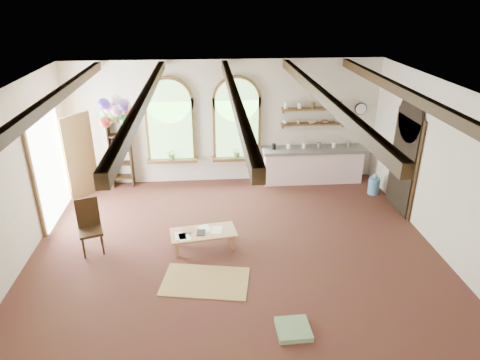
{
  "coord_description": "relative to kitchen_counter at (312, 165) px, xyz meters",
  "views": [
    {
      "loc": [
        -0.5,
        -7.17,
        4.78
      ],
      "look_at": [
        0.15,
        0.6,
        1.27
      ],
      "focal_mm": 32.0,
      "sensor_mm": 36.0,
      "label": 1
    }
  ],
  "objects": [
    {
      "name": "floor",
      "position": [
        -2.3,
        -3.2,
        -0.48
      ],
      "size": [
        8.0,
        8.0,
        0.0
      ],
      "primitive_type": "plane",
      "color": "#522621",
      "rests_on": "ground"
    },
    {
      "name": "ceiling_beams",
      "position": [
        -2.3,
        -3.2,
        2.62
      ],
      "size": [
        6.2,
        6.8,
        0.18
      ],
      "primitive_type": null,
      "color": "#311D0F",
      "rests_on": "ceiling"
    },
    {
      "name": "window_left",
      "position": [
        -3.7,
        0.23,
        1.16
      ],
      "size": [
        1.3,
        0.28,
        2.2
      ],
      "color": "brown",
      "rests_on": "floor"
    },
    {
      "name": "window_right",
      "position": [
        -2.0,
        0.23,
        1.16
      ],
      "size": [
        1.3,
        0.28,
        2.2
      ],
      "color": "brown",
      "rests_on": "floor"
    },
    {
      "name": "left_doorway",
      "position": [
        -6.25,
        -1.4,
        0.67
      ],
      "size": [
        0.1,
        1.9,
        2.5
      ],
      "primitive_type": "cube",
      "color": "brown",
      "rests_on": "floor"
    },
    {
      "name": "right_doorway",
      "position": [
        1.65,
        -1.7,
        0.62
      ],
      "size": [
        0.1,
        1.3,
        2.4
      ],
      "primitive_type": "cube",
      "color": "black",
      "rests_on": "floor"
    },
    {
      "name": "kitchen_counter",
      "position": [
        0.0,
        0.0,
        0.0
      ],
      "size": [
        2.68,
        0.62,
        0.94
      ],
      "color": "white",
      "rests_on": "floor"
    },
    {
      "name": "wall_shelf_lower",
      "position": [
        0.0,
        0.18,
        1.07
      ],
      "size": [
        1.7,
        0.24,
        0.04
      ],
      "primitive_type": "cube",
      "color": "brown",
      "rests_on": "wall_back"
    },
    {
      "name": "wall_shelf_upper",
      "position": [
        0.0,
        0.18,
        1.47
      ],
      "size": [
        1.7,
        0.24,
        0.04
      ],
      "primitive_type": "cube",
      "color": "brown",
      "rests_on": "wall_back"
    },
    {
      "name": "wall_clock",
      "position": [
        1.25,
        0.25,
        1.42
      ],
      "size": [
        0.32,
        0.04,
        0.32
      ],
      "primitive_type": "cylinder",
      "rotation": [
        1.57,
        0.0,
        0.0
      ],
      "color": "black",
      "rests_on": "wall_back"
    },
    {
      "name": "bookshelf",
      "position": [
        -5.0,
        0.12,
        0.42
      ],
      "size": [
        0.53,
        0.32,
        1.8
      ],
      "color": "#311D0F",
      "rests_on": "floor"
    },
    {
      "name": "coffee_table",
      "position": [
        -2.92,
        -3.04,
        -0.15
      ],
      "size": [
        1.36,
        0.77,
        0.37
      ],
      "color": "tan",
      "rests_on": "floor"
    },
    {
      "name": "side_chair",
      "position": [
        -5.11,
        -2.98,
        -0.16
      ],
      "size": [
        0.55,
        0.55,
        1.1
      ],
      "color": "#311D0F",
      "rests_on": "floor"
    },
    {
      "name": "floor_mat",
      "position": [
        -2.9,
        -4.14,
        -0.47
      ],
      "size": [
        1.66,
        1.19,
        0.02
      ],
      "primitive_type": "cube",
      "rotation": [
        0.0,
        0.0,
        -0.18
      ],
      "color": "tan",
      "rests_on": "floor"
    },
    {
      "name": "floor_cushion",
      "position": [
        -1.58,
        -5.47,
        -0.43
      ],
      "size": [
        0.52,
        0.52,
        0.09
      ],
      "primitive_type": "cube",
      "rotation": [
        0.0,
        0.0,
        0.03
      ],
      "color": "#789D6C",
      "rests_on": "floor"
    },
    {
      "name": "water_jug_a",
      "position": [
        0.8,
        0.0,
        -0.21
      ],
      "size": [
        0.32,
        0.32,
        0.61
      ],
      "color": "#5C9AC5",
      "rests_on": "floor"
    },
    {
      "name": "water_jug_b",
      "position": [
        1.38,
        -0.9,
        -0.24
      ],
      "size": [
        0.28,
        0.28,
        0.54
      ],
      "color": "#5C9AC5",
      "rests_on": "floor"
    },
    {
      "name": "balloon_cluster",
      "position": [
        -4.71,
        -1.12,
        1.86
      ],
      "size": [
        0.82,
        0.87,
        1.15
      ],
      "color": "white",
      "rests_on": "floor"
    },
    {
      "name": "table_book",
      "position": [
        -3.33,
        -2.96,
        -0.1
      ],
      "size": [
        0.18,
        0.26,
        0.02
      ],
      "primitive_type": "imported",
      "rotation": [
        0.0,
        0.0,
        -0.01
      ],
      "color": "olive",
      "rests_on": "coffee_table"
    },
    {
      "name": "tablet",
      "position": [
        -2.96,
        -3.08,
        -0.1
      ],
      "size": [
        0.18,
        0.25,
        0.01
      ],
      "primitive_type": "cube",
      "rotation": [
        0.0,
        0.0,
        -0.07
      ],
      "color": "black",
      "rests_on": "coffee_table"
    },
    {
      "name": "potted_plant_left",
      "position": [
        -3.7,
        0.12,
        0.37
      ],
      "size": [
        0.27,
        0.23,
        0.3
      ],
      "primitive_type": "imported",
      "color": "#598C4C",
      "rests_on": "window_left"
    },
    {
      "name": "potted_plant_right",
      "position": [
        -2.0,
        0.12,
        0.37
      ],
      "size": [
        0.27,
        0.23,
        0.3
      ],
      "primitive_type": "imported",
      "color": "#598C4C",
      "rests_on": "window_right"
    },
    {
      "name": "shelf_cup_a",
      "position": [
        -0.75,
        0.18,
        1.14
      ],
      "size": [
        0.12,
        0.1,
        0.1
      ],
      "primitive_type": "imported",
      "color": "white",
      "rests_on": "wall_shelf_lower"
    },
    {
      "name": "shelf_cup_b",
      "position": [
        -0.4,
        0.18,
        1.14
      ],
      "size": [
        0.1,
        0.1,
        0.09
      ],
      "primitive_type": "imported",
      "color": "beige",
      "rests_on": "wall_shelf_lower"
    },
    {
      "name": "shelf_bowl_a",
      "position": [
        -0.05,
        0.18,
        1.12
      ],
      "size": [
        0.22,
        0.22,
        0.05
      ],
      "primitive_type": "imported",
      "color": "beige",
      "rests_on": "wall_shelf_lower"
    },
    {
      "name": "shelf_bowl_b",
      "position": [
        0.3,
        0.18,
        1.12
      ],
      "size": [
        0.2,
        0.2,
        0.06
      ],
      "primitive_type": "imported",
      "color": "#8C664C",
      "rests_on": "wall_shelf_lower"
    },
    {
      "name": "shelf_vase",
      "position": [
        0.65,
        0.18,
        1.19
      ],
      "size": [
        0.18,
        0.18,
        0.19
      ],
      "primitive_type": "imported",
      "color": "slate",
      "rests_on": "wall_shelf_lower"
    }
  ]
}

